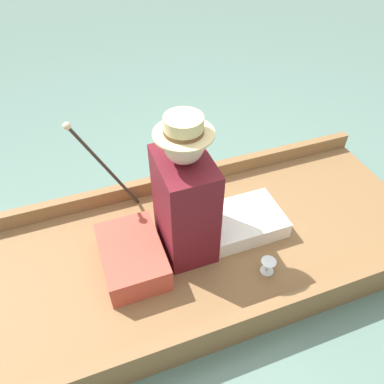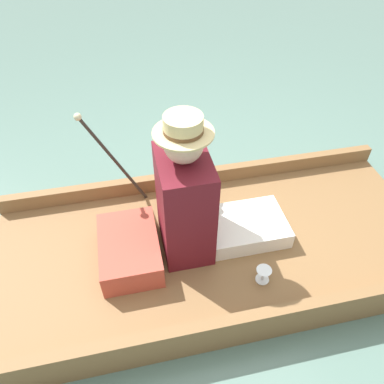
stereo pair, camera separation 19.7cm
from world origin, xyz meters
name	(u,v)px [view 2 (the right image)]	position (x,y,z in m)	size (l,w,h in m)	color
ground_plane	(216,255)	(0.00, 0.00, 0.00)	(16.00, 16.00, 0.00)	slate
punt_boat	(217,248)	(0.00, 0.00, 0.07)	(1.16, 2.63, 0.24)	brown
seat_cushion	(130,250)	(0.01, -0.52, 0.21)	(0.47, 0.33, 0.16)	#B24738
seated_person	(198,203)	(-0.04, -0.12, 0.45)	(0.39, 0.76, 0.88)	white
teddy_bear	(182,175)	(-0.41, -0.13, 0.34)	(0.32, 0.19, 0.46)	tan
wine_glass	(264,273)	(0.31, 0.17, 0.19)	(0.08, 0.08, 0.09)	silver
walking_cane	(108,153)	(-0.48, -0.56, 0.54)	(0.04, 0.35, 0.70)	#2D2823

